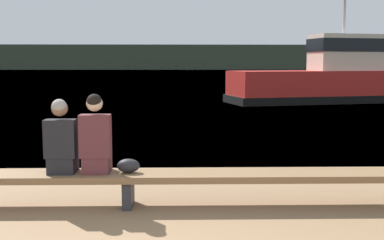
% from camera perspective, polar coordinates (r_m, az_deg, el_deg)
% --- Properties ---
extents(water_surface, '(240.00, 240.00, 0.00)m').
position_cam_1_polar(water_surface, '(128.61, -1.46, 5.91)').
color(water_surface, '#386084').
rests_on(water_surface, ground).
extents(far_shoreline, '(600.00, 12.00, 7.20)m').
position_cam_1_polar(far_shoreline, '(145.32, -1.44, 7.43)').
color(far_shoreline, '#384233').
rests_on(far_shoreline, ground).
extents(bench_main, '(8.90, 0.53, 0.45)m').
position_cam_1_polar(bench_main, '(6.46, -7.58, -6.88)').
color(bench_main, brown).
rests_on(bench_main, ground).
extents(person_left, '(0.40, 0.39, 0.99)m').
position_cam_1_polar(person_left, '(6.52, -15.25, -2.46)').
color(person_left, black).
rests_on(person_left, bench_main).
extents(person_right, '(0.40, 0.40, 1.05)m').
position_cam_1_polar(person_right, '(6.42, -11.34, -2.20)').
color(person_right, '#56282D').
rests_on(person_right, bench_main).
extents(shopping_bag, '(0.30, 0.20, 0.19)m').
position_cam_1_polar(shopping_bag, '(6.45, -7.56, -5.40)').
color(shopping_bag, '#232328').
rests_on(shopping_bag, bench_main).
extents(tugboat_red, '(11.38, 5.27, 5.32)m').
position_cam_1_polar(tugboat_red, '(24.78, 17.24, 4.47)').
color(tugboat_red, red).
rests_on(tugboat_red, water_surface).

